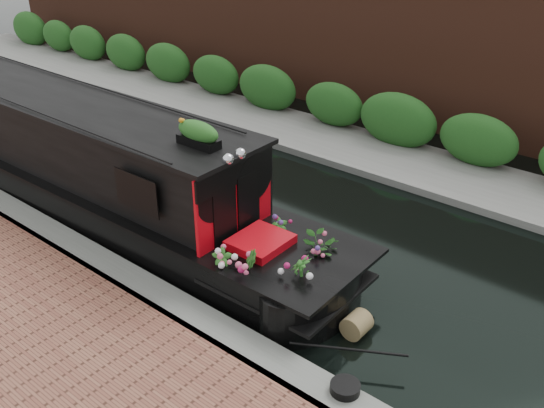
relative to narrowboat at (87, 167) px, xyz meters
The scene contains 8 objects.
ground 4.01m from the narrowboat, 28.20° to the left, with size 80.00×80.00×0.00m, color black.
near_bank_coping 3.84m from the narrowboat, 22.82° to the right, with size 40.00×0.60×0.50m, color slate.
far_bank_path 7.02m from the narrowboat, 60.31° to the left, with size 40.00×2.40×0.34m, color slate.
far_hedge 7.81m from the narrowboat, 63.60° to the left, with size 40.00×1.10×2.80m, color #1E4E1A.
far_brick_wall 9.72m from the narrowboat, 69.14° to the left, with size 40.00×1.00×8.00m, color #4E281A.
narrowboat is the anchor object (origin of this frame).
rope_fender 6.71m from the narrowboat, ahead, with size 0.38×0.38×0.39m, color olive.
coiled_mooring_rope 7.47m from the narrowboat, 10.07° to the right, with size 0.40×0.40×0.12m, color black.
Camera 1 is at (6.88, -8.21, 6.06)m, focal length 40.00 mm.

